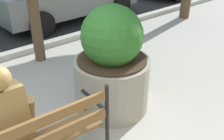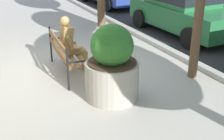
{
  "view_description": "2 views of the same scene",
  "coord_description": "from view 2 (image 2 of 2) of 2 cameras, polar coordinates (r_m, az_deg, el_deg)",
  "views": [
    {
      "loc": [
        -0.42,
        -2.1,
        2.33
      ],
      "look_at": [
        1.65,
        0.29,
        0.6
      ],
      "focal_mm": 41.3,
      "sensor_mm": 36.0,
      "label": 1
    },
    {
      "loc": [
        6.55,
        -2.1,
        2.97
      ],
      "look_at": [
        1.65,
        0.29,
        0.6
      ],
      "focal_mm": 48.68,
      "sensor_mm": 36.0,
      "label": 2
    }
  ],
  "objects": [
    {
      "name": "park_bench",
      "position": [
        7.14,
        -8.83,
        3.34
      ],
      "size": [
        1.83,
        0.66,
        0.95
      ],
      "color": "brown",
      "rests_on": "ground"
    },
    {
      "name": "parked_car_green",
      "position": [
        10.51,
        13.21,
        11.2
      ],
      "size": [
        4.15,
        2.02,
        1.56
      ],
      "color": "#236638",
      "rests_on": "ground"
    },
    {
      "name": "bronze_statue_seated",
      "position": [
        7.19,
        -7.36,
        4.62
      ],
      "size": [
        0.65,
        0.76,
        1.37
      ],
      "color": "olive",
      "rests_on": "ground"
    },
    {
      "name": "curb_stone",
      "position": [
        8.74,
        10.75,
        3.62
      ],
      "size": [
        60.0,
        0.2,
        0.12
      ],
      "primitive_type": "cube",
      "color": "#B2AFA8",
      "rests_on": "ground"
    },
    {
      "name": "concrete_planter",
      "position": [
        5.92,
        0.0,
        0.62
      ],
      "size": [
        1.07,
        1.07,
        1.52
      ],
      "color": "gray",
      "rests_on": "ground"
    },
    {
      "name": "ground_plane",
      "position": [
        7.49,
        -7.51,
        -0.07
      ],
      "size": [
        80.0,
        80.0,
        0.0
      ],
      "primitive_type": "plane",
      "color": "#ADA8A0"
    }
  ]
}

